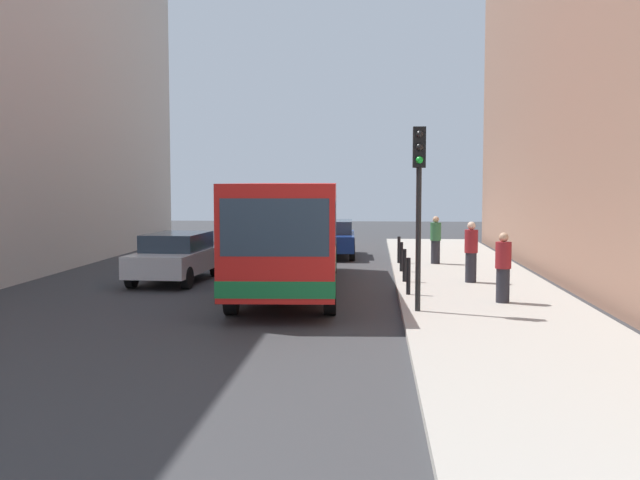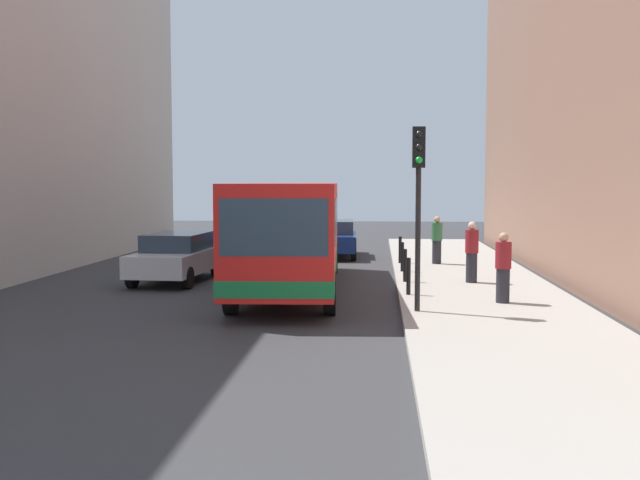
{
  "view_description": "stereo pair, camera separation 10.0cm",
  "coord_description": "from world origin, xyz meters",
  "px_view_note": "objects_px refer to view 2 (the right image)",
  "views": [
    {
      "loc": [
        2.57,
        -18.36,
        3.03
      ],
      "look_at": [
        1.2,
        0.43,
        1.58
      ],
      "focal_mm": 42.13,
      "sensor_mm": 36.0,
      "label": 1
    },
    {
      "loc": [
        2.67,
        -18.35,
        3.03
      ],
      "look_at": [
        1.2,
        0.43,
        1.58
      ],
      "focal_mm": 42.13,
      "sensor_mm": 36.0,
      "label": 2
    }
  ],
  "objects_px": {
    "bollard_near": "(409,276)",
    "bollard_mid": "(405,265)",
    "bollard_farthest": "(400,250)",
    "traffic_light": "(418,183)",
    "bollard_far": "(402,257)",
    "pedestrian_far_sidewalk": "(437,240)",
    "car_beside_bus": "(177,256)",
    "pedestrian_near_signal": "(503,268)",
    "car_behind_bus": "(334,238)",
    "bus": "(292,229)",
    "pedestrian_mid_sidewalk": "(472,252)"
  },
  "relations": [
    {
      "from": "car_beside_bus",
      "to": "traffic_light",
      "type": "distance_m",
      "value": 9.27
    },
    {
      "from": "bollard_farthest",
      "to": "bus",
      "type": "bearing_deg",
      "value": -118.47
    },
    {
      "from": "bus",
      "to": "car_beside_bus",
      "type": "relative_size",
      "value": 2.47
    },
    {
      "from": "traffic_light",
      "to": "bus",
      "type": "bearing_deg",
      "value": 128.62
    },
    {
      "from": "pedestrian_near_signal",
      "to": "bollard_far",
      "type": "bearing_deg",
      "value": 117.71
    },
    {
      "from": "car_behind_bus",
      "to": "bollard_mid",
      "type": "bearing_deg",
      "value": 104.95
    },
    {
      "from": "bollard_mid",
      "to": "pedestrian_mid_sidewalk",
      "type": "xyz_separation_m",
      "value": [
        1.9,
        -0.02,
        0.4
      ]
    },
    {
      "from": "bollard_near",
      "to": "car_behind_bus",
      "type": "bearing_deg",
      "value": 103.07
    },
    {
      "from": "bollard_farthest",
      "to": "traffic_light",
      "type": "bearing_deg",
      "value": -89.43
    },
    {
      "from": "bus",
      "to": "bollard_near",
      "type": "xyz_separation_m",
      "value": [
        3.21,
        -1.66,
        -1.1
      ]
    },
    {
      "from": "traffic_light",
      "to": "pedestrian_far_sidewalk",
      "type": "xyz_separation_m",
      "value": [
        1.19,
        9.94,
        -2.02
      ]
    },
    {
      "from": "car_beside_bus",
      "to": "bollard_far",
      "type": "height_order",
      "value": "car_beside_bus"
    },
    {
      "from": "bollard_near",
      "to": "bollard_farthest",
      "type": "height_order",
      "value": "same"
    },
    {
      "from": "bollard_far",
      "to": "bollard_mid",
      "type": "bearing_deg",
      "value": -90.0
    },
    {
      "from": "bus",
      "to": "car_behind_bus",
      "type": "bearing_deg",
      "value": -96.51
    },
    {
      "from": "bus",
      "to": "pedestrian_far_sidewalk",
      "type": "distance_m",
      "value": 7.38
    },
    {
      "from": "car_beside_bus",
      "to": "pedestrian_near_signal",
      "type": "relative_size",
      "value": 2.67
    },
    {
      "from": "traffic_light",
      "to": "pedestrian_mid_sidewalk",
      "type": "bearing_deg",
      "value": 70.13
    },
    {
      "from": "bus",
      "to": "pedestrian_mid_sidewalk",
      "type": "relative_size",
      "value": 6.35
    },
    {
      "from": "bollard_near",
      "to": "bollard_mid",
      "type": "distance_m",
      "value": 2.53
    },
    {
      "from": "bus",
      "to": "pedestrian_near_signal",
      "type": "distance_m",
      "value": 6.13
    },
    {
      "from": "bollard_mid",
      "to": "pedestrian_far_sidewalk",
      "type": "height_order",
      "value": "pedestrian_far_sidewalk"
    },
    {
      "from": "car_behind_bus",
      "to": "pedestrian_mid_sidewalk",
      "type": "bearing_deg",
      "value": 115.67
    },
    {
      "from": "bollard_farthest",
      "to": "pedestrian_mid_sidewalk",
      "type": "distance_m",
      "value": 5.43
    },
    {
      "from": "pedestrian_near_signal",
      "to": "pedestrian_far_sidewalk",
      "type": "distance_m",
      "value": 8.63
    },
    {
      "from": "car_behind_bus",
      "to": "car_beside_bus",
      "type": "bearing_deg",
      "value": 60.03
    },
    {
      "from": "car_beside_bus",
      "to": "pedestrian_far_sidewalk",
      "type": "relative_size",
      "value": 2.67
    },
    {
      "from": "car_beside_bus",
      "to": "bollard_far",
      "type": "xyz_separation_m",
      "value": [
        6.91,
        1.9,
        -0.16
      ]
    },
    {
      "from": "bollard_far",
      "to": "pedestrian_far_sidewalk",
      "type": "bearing_deg",
      "value": 61.88
    },
    {
      "from": "bollard_near",
      "to": "pedestrian_far_sidewalk",
      "type": "bearing_deg",
      "value": 80.21
    },
    {
      "from": "bollard_farthest",
      "to": "pedestrian_mid_sidewalk",
      "type": "relative_size",
      "value": 0.54
    },
    {
      "from": "car_beside_bus",
      "to": "pedestrian_far_sidewalk",
      "type": "xyz_separation_m",
      "value": [
        8.2,
        4.31,
        0.21
      ]
    },
    {
      "from": "bollard_near",
      "to": "bollard_far",
      "type": "height_order",
      "value": "same"
    },
    {
      "from": "car_behind_bus",
      "to": "bollard_farthest",
      "type": "height_order",
      "value": "car_behind_bus"
    },
    {
      "from": "bollard_mid",
      "to": "car_beside_bus",
      "type": "bearing_deg",
      "value": 174.8
    },
    {
      "from": "bus",
      "to": "bollard_far",
      "type": "distance_m",
      "value": 4.8
    },
    {
      "from": "pedestrian_near_signal",
      "to": "bollard_mid",
      "type": "bearing_deg",
      "value": 129.19
    },
    {
      "from": "bollard_farthest",
      "to": "car_behind_bus",
      "type": "bearing_deg",
      "value": 125.73
    },
    {
      "from": "car_behind_bus",
      "to": "pedestrian_mid_sidewalk",
      "type": "xyz_separation_m",
      "value": [
        4.5,
        -8.68,
        0.24
      ]
    },
    {
      "from": "bollard_mid",
      "to": "pedestrian_mid_sidewalk",
      "type": "height_order",
      "value": "pedestrian_mid_sidewalk"
    },
    {
      "from": "bus",
      "to": "traffic_light",
      "type": "bearing_deg",
      "value": 125.79
    },
    {
      "from": "bollard_near",
      "to": "bollard_farthest",
      "type": "xyz_separation_m",
      "value": [
        0.0,
        7.58,
        0.0
      ]
    },
    {
      "from": "car_behind_bus",
      "to": "pedestrian_near_signal",
      "type": "height_order",
      "value": "pedestrian_near_signal"
    },
    {
      "from": "traffic_light",
      "to": "bollard_farthest",
      "type": "distance_m",
      "value": 10.34
    },
    {
      "from": "bus",
      "to": "pedestrian_mid_sidewalk",
      "type": "height_order",
      "value": "bus"
    },
    {
      "from": "traffic_light",
      "to": "bollard_far",
      "type": "distance_m",
      "value": 7.9
    },
    {
      "from": "pedestrian_far_sidewalk",
      "to": "traffic_light",
      "type": "bearing_deg",
      "value": -46.77
    },
    {
      "from": "bollard_mid",
      "to": "pedestrian_far_sidewalk",
      "type": "xyz_separation_m",
      "value": [
        1.29,
        4.93,
        0.36
      ]
    },
    {
      "from": "bollard_mid",
      "to": "pedestrian_near_signal",
      "type": "distance_m",
      "value": 4.28
    },
    {
      "from": "car_behind_bus",
      "to": "bollard_mid",
      "type": "distance_m",
      "value": 9.04
    }
  ]
}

